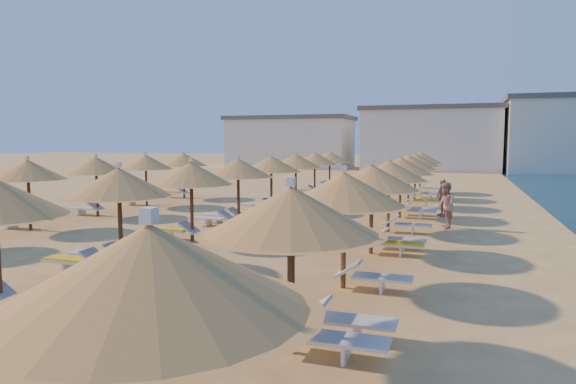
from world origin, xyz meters
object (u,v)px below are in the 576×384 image
(beachgoer_c, at_px, (443,198))
(parasol_row_west, at_px, (217,172))
(beachgoer_b, at_px, (445,205))
(parasol_row_east, at_px, (381,175))

(beachgoer_c, bearing_deg, parasol_row_west, -80.56)
(parasol_row_west, height_order, beachgoer_b, parasol_row_west)
(parasol_row_east, relative_size, beachgoer_b, 20.80)
(parasol_row_east, xyz_separation_m, parasol_row_west, (-6.07, 0.00, 0.00))
(beachgoer_b, bearing_deg, parasol_row_west, -74.80)
(parasol_row_east, height_order, parasol_row_west, same)
(beachgoer_c, bearing_deg, parasol_row_east, -46.07)
(parasol_row_west, xyz_separation_m, beachgoer_c, (7.84, 6.77, -1.42))
(beachgoer_b, bearing_deg, parasol_row_east, -37.86)
(parasol_row_east, distance_m, beachgoer_c, 7.14)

